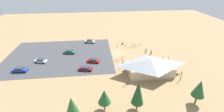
{
  "coord_description": "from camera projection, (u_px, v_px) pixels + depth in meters",
  "views": [
    {
      "loc": [
        8.97,
        57.34,
        28.3
      ],
      "look_at": [
        3.02,
        4.73,
        1.2
      ],
      "focal_mm": 25.57,
      "sensor_mm": 36.0,
      "label": 1
    }
  ],
  "objects": [
    {
      "name": "ground",
      "position": [
        118.0,
        53.0,
        64.51
      ],
      "size": [
        160.0,
        160.0,
        0.0
      ],
      "primitive_type": "plane",
      "color": "#9E7F56",
      "rests_on": "ground"
    },
    {
      "name": "parking_lot_asphalt",
      "position": [
        60.0,
        55.0,
        62.55
      ],
      "size": [
        40.32,
        30.5,
        0.05
      ],
      "primitive_type": "cube",
      "color": "#424247",
      "rests_on": "ground"
    },
    {
      "name": "bike_pavilion",
      "position": [
        150.0,
        66.0,
        49.95
      ],
      "size": [
        16.3,
        9.79,
        5.16
      ],
      "color": "#C6B28E",
      "rests_on": "ground"
    },
    {
      "name": "trash_bin",
      "position": [
        122.0,
        44.0,
        72.16
      ],
      "size": [
        0.6,
        0.6,
        0.9
      ],
      "primitive_type": "cylinder",
      "color": "brown",
      "rests_on": "ground"
    },
    {
      "name": "lot_sign",
      "position": [
        117.0,
        48.0,
        65.87
      ],
      "size": [
        0.56,
        0.08,
        2.2
      ],
      "color": "#99999E",
      "rests_on": "ground"
    },
    {
      "name": "pine_mideast",
      "position": [
        199.0,
        88.0,
        37.27
      ],
      "size": [
        3.0,
        3.0,
        6.74
      ],
      "color": "brown",
      "rests_on": "ground"
    },
    {
      "name": "pine_center",
      "position": [
        72.0,
        106.0,
        33.11
      ],
      "size": [
        2.76,
        2.76,
        6.16
      ],
      "color": "brown",
      "rests_on": "ground"
    },
    {
      "name": "pine_east",
      "position": [
        138.0,
        92.0,
        35.26
      ],
      "size": [
        2.84,
        2.84,
        8.06
      ],
      "color": "brown",
      "rests_on": "ground"
    },
    {
      "name": "pine_far_west",
      "position": [
        104.0,
        96.0,
        35.65
      ],
      "size": [
        2.93,
        2.93,
        5.76
      ],
      "color": "brown",
      "rests_on": "ground"
    },
    {
      "name": "bicycle_teal_edge_south",
      "position": [
        133.0,
        45.0,
        71.1
      ],
      "size": [
        1.72,
        0.59,
        0.84
      ],
      "color": "black",
      "rests_on": "ground"
    },
    {
      "name": "bicycle_blue_mid_cluster",
      "position": [
        131.0,
        47.0,
        68.73
      ],
      "size": [
        1.63,
        0.48,
        0.81
      ],
      "color": "black",
      "rests_on": "ground"
    },
    {
      "name": "bicycle_white_yard_right",
      "position": [
        122.0,
        57.0,
        60.23
      ],
      "size": [
        1.14,
        1.45,
        0.9
      ],
      "color": "black",
      "rests_on": "ground"
    },
    {
      "name": "bicycle_green_near_porch",
      "position": [
        123.0,
        64.0,
        55.72
      ],
      "size": [
        0.76,
        1.48,
        0.79
      ],
      "color": "black",
      "rests_on": "ground"
    },
    {
      "name": "bicycle_red_by_bin",
      "position": [
        117.0,
        61.0,
        57.95
      ],
      "size": [
        1.74,
        0.56,
        0.89
      ],
      "color": "black",
      "rests_on": "ground"
    },
    {
      "name": "bicycle_yellow_yard_center",
      "position": [
        140.0,
        44.0,
        71.48
      ],
      "size": [
        1.52,
        0.9,
        0.77
      ],
      "color": "black",
      "rests_on": "ground"
    },
    {
      "name": "bicycle_purple_edge_north",
      "position": [
        136.0,
        46.0,
        69.52
      ],
      "size": [
        1.31,
        1.16,
        0.82
      ],
      "color": "black",
      "rests_on": "ground"
    },
    {
      "name": "bicycle_silver_front_row",
      "position": [
        126.0,
        45.0,
        70.37
      ],
      "size": [
        1.47,
        0.92,
        0.86
      ],
      "color": "black",
      "rests_on": "ground"
    },
    {
      "name": "car_blue_far_end",
      "position": [
        20.0,
        70.0,
        51.82
      ],
      "size": [
        4.94,
        2.43,
        1.47
      ],
      "color": "#1E42B2",
      "rests_on": "parking_lot_asphalt"
    },
    {
      "name": "car_silver_near_entry",
      "position": [
        90.0,
        41.0,
        73.83
      ],
      "size": [
        4.94,
        3.09,
        1.43
      ],
      "color": "#BCBCC1",
      "rests_on": "parking_lot_asphalt"
    },
    {
      "name": "car_green_back_corner",
      "position": [
        69.0,
        52.0,
        63.79
      ],
      "size": [
        4.79,
        2.74,
        1.42
      ],
      "color": "#1E6B3D",
      "rests_on": "parking_lot_asphalt"
    },
    {
      "name": "car_maroon_end_stall",
      "position": [
        85.0,
        68.0,
        52.65
      ],
      "size": [
        4.83,
        2.86,
        1.3
      ],
      "color": "maroon",
      "rests_on": "parking_lot_asphalt"
    },
    {
      "name": "car_red_front_row",
      "position": [
        93.0,
        60.0,
        57.44
      ],
      "size": [
        4.86,
        3.26,
        1.4
      ],
      "color": "red",
      "rests_on": "parking_lot_asphalt"
    },
    {
      "name": "car_white_inner_stall",
      "position": [
        41.0,
        61.0,
        57.35
      ],
      "size": [
        4.65,
        3.04,
        1.31
      ],
      "color": "white",
      "rests_on": "parking_lot_asphalt"
    },
    {
      "name": "visitor_at_bikes",
      "position": [
        151.0,
        52.0,
        63.1
      ],
      "size": [
        0.4,
        0.4,
        1.71
      ],
      "color": "#2D3347",
      "rests_on": "ground"
    },
    {
      "name": "visitor_by_pavilion",
      "position": [
        163.0,
        58.0,
        58.79
      ],
      "size": [
        0.36,
        0.36,
        1.66
      ],
      "color": "#2D3347",
      "rests_on": "ground"
    },
    {
      "name": "visitor_near_lot",
      "position": [
        146.0,
        50.0,
        64.77
      ],
      "size": [
        0.4,
        0.39,
        1.79
      ],
      "color": "#2D3347",
      "rests_on": "ground"
    }
  ]
}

